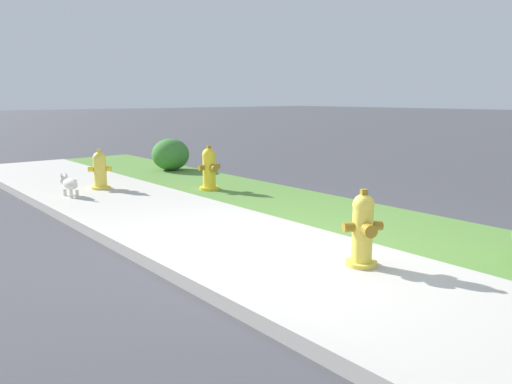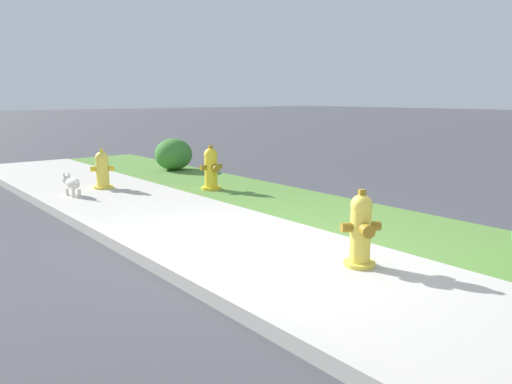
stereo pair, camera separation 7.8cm
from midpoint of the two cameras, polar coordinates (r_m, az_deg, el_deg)
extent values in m
plane|color=#424247|center=(5.12, 0.74, -6.75)|extent=(120.00, 120.00, 0.00)
cube|color=#BCB7AD|center=(5.12, 0.74, -6.69)|extent=(18.00, 2.08, 0.01)
cube|color=#568438|center=(6.46, 13.59, -3.30)|extent=(18.00, 1.70, 0.01)
cube|color=#BCB7AD|center=(4.50, -10.29, -8.66)|extent=(18.00, 0.16, 0.12)
cylinder|color=yellow|center=(4.77, 11.46, -8.02)|extent=(0.29, 0.29, 0.05)
cylinder|color=yellow|center=(4.68, 11.60, -4.64)|extent=(0.19, 0.19, 0.53)
sphere|color=yellow|center=(4.62, 11.72, -1.44)|extent=(0.20, 0.20, 0.20)
cube|color=olive|center=(4.60, 11.78, -0.03)|extent=(0.08, 0.08, 0.06)
cylinder|color=olive|center=(4.72, 13.20, -3.77)|extent=(0.12, 0.12, 0.09)
cylinder|color=olive|center=(4.61, 10.02, -3.98)|extent=(0.12, 0.12, 0.09)
cylinder|color=olive|center=(4.54, 12.33, -4.32)|extent=(0.15, 0.15, 0.12)
cylinder|color=yellow|center=(8.49, -5.61, 0.44)|extent=(0.33, 0.33, 0.05)
cylinder|color=yellow|center=(8.44, -5.64, 2.42)|extent=(0.22, 0.22, 0.54)
sphere|color=yellow|center=(8.41, -5.68, 4.25)|extent=(0.23, 0.23, 0.23)
cube|color=olive|center=(8.39, -5.69, 5.13)|extent=(0.06, 0.06, 0.06)
cylinder|color=olive|center=(8.51, -4.77, 2.95)|extent=(0.09, 0.09, 0.09)
cylinder|color=olive|center=(8.36, -6.55, 2.77)|extent=(0.09, 0.09, 0.09)
cylinder|color=olive|center=(8.30, -5.09, 2.74)|extent=(0.11, 0.13, 0.12)
cylinder|color=yellow|center=(8.91, -17.53, 0.48)|extent=(0.33, 0.33, 0.05)
cylinder|color=yellow|center=(8.87, -17.62, 2.16)|extent=(0.21, 0.21, 0.48)
sphere|color=yellow|center=(8.84, -17.71, 3.69)|extent=(0.22, 0.22, 0.22)
cube|color=yellow|center=(8.82, -17.76, 4.51)|extent=(0.07, 0.07, 0.06)
cylinder|color=yellow|center=(8.87, -18.62, 2.47)|extent=(0.12, 0.12, 0.09)
cylinder|color=yellow|center=(8.86, -16.67, 2.58)|extent=(0.12, 0.12, 0.09)
cylinder|color=yellow|center=(9.02, -17.62, 2.66)|extent=(0.14, 0.15, 0.12)
ellipsoid|color=silver|center=(8.33, -20.70, 0.87)|extent=(0.39, 0.19, 0.17)
sphere|color=silver|center=(8.53, -21.29, 1.26)|extent=(0.14, 0.14, 0.14)
sphere|color=black|center=(8.60, -21.45, 1.27)|extent=(0.03, 0.03, 0.03)
cone|color=silver|center=(8.51, -21.59, 1.84)|extent=(0.05, 0.05, 0.06)
cone|color=silver|center=(8.54, -21.11, 1.90)|extent=(0.05, 0.05, 0.06)
cylinder|color=silver|center=(8.45, -21.25, -0.06)|extent=(0.05, 0.05, 0.12)
cylinder|color=silver|center=(8.48, -20.65, 0.03)|extent=(0.05, 0.05, 0.12)
cylinder|color=silver|center=(8.22, -20.62, -0.29)|extent=(0.05, 0.05, 0.12)
cylinder|color=silver|center=(8.26, -20.01, -0.21)|extent=(0.05, 0.05, 0.12)
cylinder|color=silver|center=(8.13, -20.18, 1.05)|extent=(0.04, 0.04, 0.10)
ellipsoid|color=#3D7F33|center=(10.84, -9.94, 4.25)|extent=(0.79, 0.79, 0.67)
camera|label=1|loc=(0.04, -90.36, -0.07)|focal=35.00mm
camera|label=2|loc=(0.04, 89.64, 0.07)|focal=35.00mm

